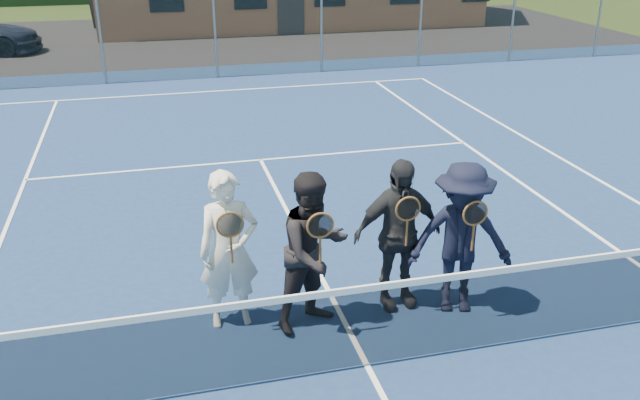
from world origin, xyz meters
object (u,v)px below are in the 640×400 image
(tennis_net, at_px, (368,322))
(player_a, at_px, (229,250))
(player_c, at_px, (397,234))
(player_b, at_px, (314,251))
(player_d, at_px, (461,239))

(tennis_net, bearing_deg, player_a, 136.71)
(tennis_net, bearing_deg, player_c, 57.28)
(player_b, bearing_deg, player_c, 9.56)
(player_b, xyz_separation_m, player_d, (1.67, -0.11, -0.00))
(player_b, relative_size, player_c, 1.00)
(player_b, bearing_deg, player_a, 164.51)
(player_a, relative_size, player_d, 1.00)
(player_a, xyz_separation_m, player_c, (1.91, -0.07, -0.00))
(player_d, bearing_deg, player_a, 171.99)
(player_a, xyz_separation_m, player_d, (2.55, -0.36, -0.00))
(player_c, distance_m, player_d, 0.71)
(tennis_net, xyz_separation_m, player_d, (1.34, 0.79, 0.38))
(player_b, height_order, player_d, same)
(tennis_net, relative_size, player_a, 6.49)
(player_a, height_order, player_c, same)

